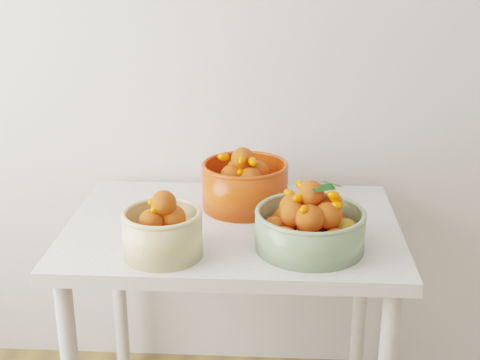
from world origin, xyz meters
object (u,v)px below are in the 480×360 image
at_px(table, 233,252).
at_px(bowl_cream, 162,231).
at_px(bowl_orange, 245,184).
at_px(bowl_green, 310,225).

xyz_separation_m(table, bowl_cream, (-0.17, -0.22, 0.17)).
relative_size(table, bowl_cream, 3.70).
bearing_deg(bowl_orange, table, -101.97).
bearing_deg(table, bowl_cream, -128.21).
distance_m(table, bowl_cream, 0.33).
xyz_separation_m(bowl_cream, bowl_orange, (0.20, 0.36, 0.01)).
bearing_deg(table, bowl_green, -34.67).
xyz_separation_m(table, bowl_green, (0.22, -0.16, 0.16)).
bearing_deg(bowl_green, bowl_cream, -170.51).
bearing_deg(bowl_green, table, 145.33).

